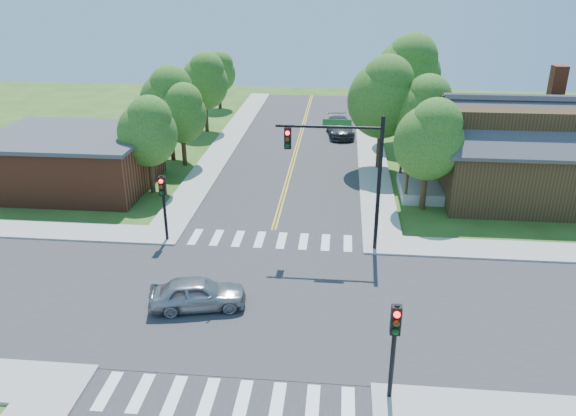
# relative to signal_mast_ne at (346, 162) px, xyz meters

# --- Properties ---
(ground) EXTENTS (100.00, 100.00, 0.00)m
(ground) POSITION_rel_signal_mast_ne_xyz_m (-3.91, -5.59, -4.85)
(ground) COLOR #324B17
(ground) RESTS_ON ground
(road_ns) EXTENTS (10.00, 90.00, 0.04)m
(road_ns) POSITION_rel_signal_mast_ne_xyz_m (-3.91, -5.59, -4.83)
(road_ns) COLOR #2D2D30
(road_ns) RESTS_ON ground
(road_ew) EXTENTS (90.00, 10.00, 0.04)m
(road_ew) POSITION_rel_signal_mast_ne_xyz_m (-3.91, -5.59, -4.83)
(road_ew) COLOR #2D2D30
(road_ew) RESTS_ON ground
(intersection_patch) EXTENTS (10.20, 10.20, 0.06)m
(intersection_patch) POSITION_rel_signal_mast_ne_xyz_m (-3.91, -5.59, -4.85)
(intersection_patch) COLOR #2D2D30
(intersection_patch) RESTS_ON ground
(sidewalk_ne) EXTENTS (40.00, 40.00, 0.14)m
(sidewalk_ne) POSITION_rel_signal_mast_ne_xyz_m (11.90, 10.23, -4.78)
(sidewalk_ne) COLOR #9E9B93
(sidewalk_ne) RESTS_ON ground
(sidewalk_nw) EXTENTS (40.00, 40.00, 0.14)m
(sidewalk_nw) POSITION_rel_signal_mast_ne_xyz_m (-19.73, 10.23, -4.78)
(sidewalk_nw) COLOR #9E9B93
(sidewalk_nw) RESTS_ON ground
(crosswalk_north) EXTENTS (8.85, 2.00, 0.01)m
(crosswalk_north) POSITION_rel_signal_mast_ne_xyz_m (-3.91, 0.61, -4.80)
(crosswalk_north) COLOR white
(crosswalk_north) RESTS_ON ground
(crosswalk_south) EXTENTS (8.85, 2.00, 0.01)m
(crosswalk_south) POSITION_rel_signal_mast_ne_xyz_m (-3.91, -11.79, -4.80)
(crosswalk_south) COLOR white
(crosswalk_south) RESTS_ON ground
(centerline) EXTENTS (0.30, 90.00, 0.01)m
(centerline) POSITION_rel_signal_mast_ne_xyz_m (-3.91, -5.59, -4.80)
(centerline) COLOR gold
(centerline) RESTS_ON ground
(signal_mast_ne) EXTENTS (5.30, 0.42, 7.20)m
(signal_mast_ne) POSITION_rel_signal_mast_ne_xyz_m (0.00, 0.00, 0.00)
(signal_mast_ne) COLOR black
(signal_mast_ne) RESTS_ON ground
(signal_pole_se) EXTENTS (0.34, 0.42, 3.80)m
(signal_pole_se) POSITION_rel_signal_mast_ne_xyz_m (1.69, -11.21, -2.19)
(signal_pole_se) COLOR black
(signal_pole_se) RESTS_ON ground
(signal_pole_nw) EXTENTS (0.34, 0.42, 3.80)m
(signal_pole_nw) POSITION_rel_signal_mast_ne_xyz_m (-9.51, -0.01, -2.19)
(signal_pole_nw) COLOR black
(signal_pole_nw) RESTS_ON ground
(house_ne) EXTENTS (13.05, 8.80, 7.11)m
(house_ne) POSITION_rel_signal_mast_ne_xyz_m (11.19, 8.65, -1.52)
(house_ne) COLOR #312311
(house_ne) RESTS_ON ground
(building_nw) EXTENTS (10.40, 8.40, 3.73)m
(building_nw) POSITION_rel_signal_mast_ne_xyz_m (-18.11, 7.61, -2.97)
(building_nw) COLOR brown
(building_nw) RESTS_ON ground
(tree_e_a) EXTENTS (4.11, 3.90, 6.98)m
(tree_e_a) POSITION_rel_signal_mast_ne_xyz_m (4.94, 5.84, -0.28)
(tree_e_a) COLOR #382314
(tree_e_a) RESTS_ON ground
(tree_e_b) EXTENTS (4.25, 4.03, 7.22)m
(tree_e_b) POSITION_rel_signal_mast_ne_xyz_m (5.36, 12.53, -0.12)
(tree_e_b) COLOR #382314
(tree_e_b) RESTS_ON ground
(tree_e_c) EXTENTS (5.36, 5.09, 9.12)m
(tree_e_c) POSITION_rel_signal_mast_ne_xyz_m (5.08, 20.71, 1.12)
(tree_e_c) COLOR #382314
(tree_e_c) RESTS_ON ground
(tree_e_d) EXTENTS (4.70, 4.47, 7.99)m
(tree_e_d) POSITION_rel_signal_mast_ne_xyz_m (5.45, 29.59, 0.39)
(tree_e_d) COLOR #382314
(tree_e_d) RESTS_ON ground
(tree_w_a) EXTENTS (3.83, 3.64, 6.51)m
(tree_w_a) POSITION_rel_signal_mast_ne_xyz_m (-12.56, 7.12, -0.59)
(tree_w_a) COLOR #382314
(tree_w_a) RESTS_ON ground
(tree_w_b) EXTENTS (4.31, 4.09, 7.33)m
(tree_w_b) POSITION_rel_signal_mast_ne_xyz_m (-13.17, 13.96, -0.05)
(tree_w_b) COLOR #382314
(tree_w_b) RESTS_ON ground
(tree_w_c) EXTENTS (4.23, 4.01, 7.18)m
(tree_w_c) POSITION_rel_signal_mast_ne_xyz_m (-12.49, 22.52, -0.15)
(tree_w_c) COLOR #382314
(tree_w_c) RESTS_ON ground
(tree_w_d) EXTENTS (3.54, 3.36, 6.01)m
(tree_w_d) POSITION_rel_signal_mast_ne_xyz_m (-13.23, 31.79, -0.92)
(tree_w_d) COLOR #382314
(tree_w_d) RESTS_ON ground
(tree_house) EXTENTS (4.92, 4.68, 8.37)m
(tree_house) POSITION_rel_signal_mast_ne_xyz_m (2.59, 13.37, 0.63)
(tree_house) COLOR #382314
(tree_house) RESTS_ON ground
(tree_bldg) EXTENTS (3.70, 3.51, 6.28)m
(tree_bldg) POSITION_rel_signal_mast_ne_xyz_m (-11.93, 12.80, -0.74)
(tree_bldg) COLOR #382314
(tree_bldg) RESTS_ON ground
(car_silver) EXTENTS (3.40, 4.85, 1.42)m
(car_silver) POSITION_rel_signal_mast_ne_xyz_m (-6.22, -6.29, -4.14)
(car_silver) COLOR #9C9FA3
(car_silver) RESTS_ON ground
(car_dgrey) EXTENTS (3.48, 5.76, 1.51)m
(car_dgrey) POSITION_rel_signal_mast_ne_xyz_m (-0.41, 22.20, -4.10)
(car_dgrey) COLOR #2F3135
(car_dgrey) RESTS_ON ground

